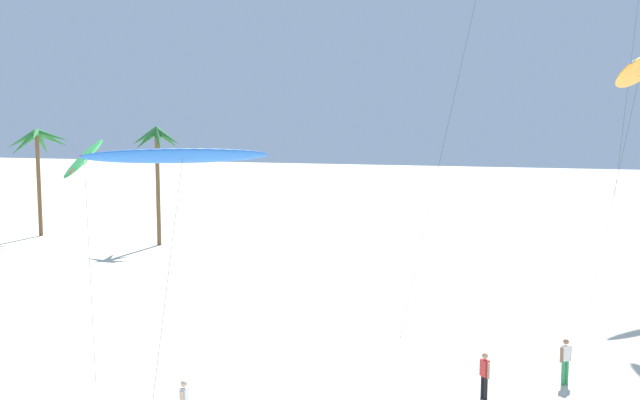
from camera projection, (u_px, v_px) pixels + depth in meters
palm_tree_0 at (38, 145)px, 58.30m from camera, size 5.40×4.72×8.84m
palm_tree_1 at (157, 146)px, 53.82m from camera, size 4.42×4.18×9.04m
flying_kite_3 at (84, 158)px, 28.73m from camera, size 4.07×5.58×9.07m
flying_kite_6 at (183, 156)px, 26.30m from camera, size 5.59×11.58×8.68m
flying_kite_7 at (640, 71)px, 19.09m from camera, size 3.37×12.52×11.40m
person_foreground_walker at (484, 374)px, 24.32m from camera, size 0.37×0.40×1.64m
person_mid_field at (565, 359)px, 25.69m from camera, size 0.41×0.36×1.70m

